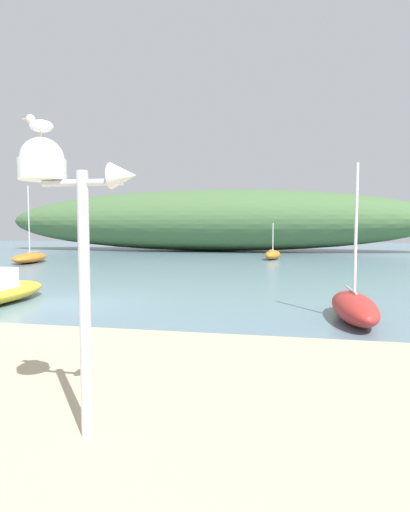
% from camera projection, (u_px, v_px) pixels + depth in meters
% --- Properties ---
extents(ground_plane, '(120.00, 120.00, 0.00)m').
position_uv_depth(ground_plane, '(67.00, 304.00, 13.02)').
color(ground_plane, slate).
extents(distant_hill, '(46.82, 10.15, 6.53)m').
position_uv_depth(distant_hill, '(211.00, 221.00, 43.90)').
color(distant_hill, '#476B3D').
rests_on(distant_hill, ground).
extents(mast_structure, '(1.27, 0.48, 3.14)m').
position_uv_depth(mast_structure, '(59.00, 193.00, 4.21)').
color(mast_structure, silver).
rests_on(mast_structure, beach_sand).
extents(seagull_on_radar, '(0.31, 0.20, 0.23)m').
position_uv_depth(seagull_on_radar, '(40.00, 125.00, 4.19)').
color(seagull_on_radar, orange).
rests_on(seagull_on_radar, mast_structure).
extents(sailboat_outer_mooring, '(1.12, 3.31, 4.06)m').
position_uv_depth(sailboat_outer_mooring, '(354.00, 307.00, 10.52)').
color(sailboat_outer_mooring, '#B72D28').
rests_on(sailboat_outer_mooring, ground).
extents(sailboat_west_reach, '(1.59, 3.02, 2.84)m').
position_uv_depth(sailboat_west_reach, '(273.00, 255.00, 31.61)').
color(sailboat_west_reach, orange).
rests_on(sailboat_west_reach, ground).
extents(sailboat_far_left, '(2.53, 4.63, 5.37)m').
position_uv_depth(sailboat_far_left, '(30.00, 258.00, 28.58)').
color(sailboat_far_left, orange).
rests_on(sailboat_far_left, ground).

